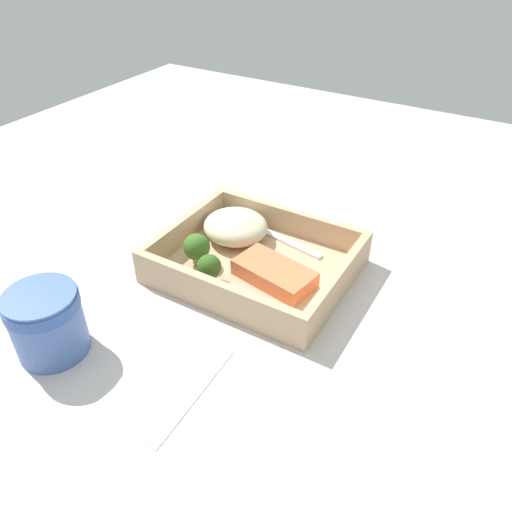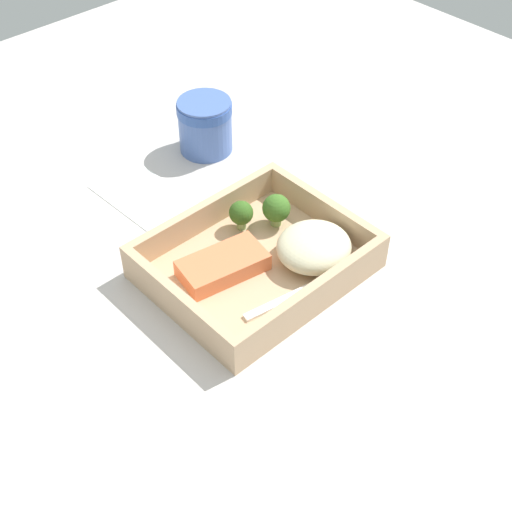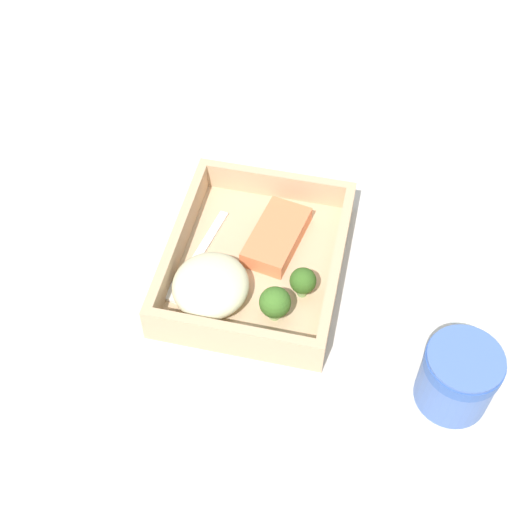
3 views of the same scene
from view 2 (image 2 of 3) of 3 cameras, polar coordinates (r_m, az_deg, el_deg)
ground_plane at (r=92.93cm, az=0.00°, el=-1.65°), size 160.00×160.00×2.00cm
takeout_tray at (r=91.80cm, az=0.00°, el=-0.95°), size 26.25×21.48×1.20cm
tray_rim at (r=90.00cm, az=0.00°, el=0.22°), size 26.25×21.48×3.97cm
salmon_fillet at (r=89.69cm, az=-2.67°, el=-0.75°), size 11.85×7.64×2.36cm
mashed_potatoes at (r=90.98cm, az=4.65°, el=0.73°), size 9.89×9.36×4.22cm
broccoli_floret_1 at (r=95.47cm, az=1.64°, el=3.80°), size 3.82×3.82×4.74cm
broccoli_floret_2 at (r=94.98cm, az=-1.20°, el=3.42°), size 3.28×3.28×4.29cm
fork at (r=88.22cm, az=4.09°, el=-2.66°), size 15.84×4.46×0.44cm
paper_cup at (r=110.89cm, az=-4.10°, el=10.56°), size 8.43×8.43×8.46cm
receipt_slip at (r=105.04cm, az=-9.05°, el=4.83°), size 9.58×15.13×0.24cm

